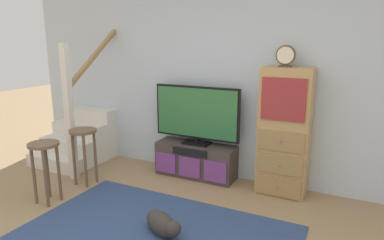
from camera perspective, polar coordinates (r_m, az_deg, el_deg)
The scene contains 10 objects.
back_wall at distance 4.57m, azimuth 5.53°, elevation 7.08°, with size 6.40×0.12×2.70m, color silver.
area_rug at distance 3.42m, azimuth -6.95°, elevation -19.27°, with size 2.60×1.80×0.01m, color navy.
media_console at distance 4.70m, azimuth 0.61°, elevation -6.74°, with size 1.10×0.38×0.46m.
television at distance 4.54m, azimuth 0.76°, elevation 1.05°, with size 1.20×0.22×0.79m.
side_cabinet at distance 4.20m, azimuth 15.11°, elevation -2.02°, with size 0.58×0.38×1.53m.
desk_clock at distance 4.06m, azimuth 15.35°, elevation 10.23°, with size 0.22×0.08×0.25m.
staircase at distance 5.74m, azimuth -17.00°, elevation -2.13°, with size 1.00×1.36×2.20m.
bar_stool_near at distance 4.23m, azimuth -23.33°, elevation -5.90°, with size 0.34×0.34×0.71m.
bar_stool_far at distance 4.59m, azimuth -17.62°, elevation -3.82°, with size 0.34×0.34×0.73m.
dog at distance 3.43m, azimuth -4.92°, elevation -16.92°, with size 0.50×0.38×0.23m.
Camera 1 is at (1.62, -1.78, 1.85)m, focal length 31.98 mm.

